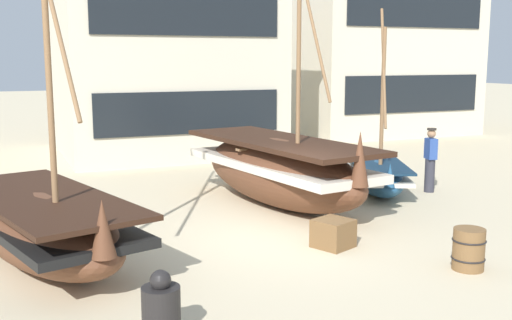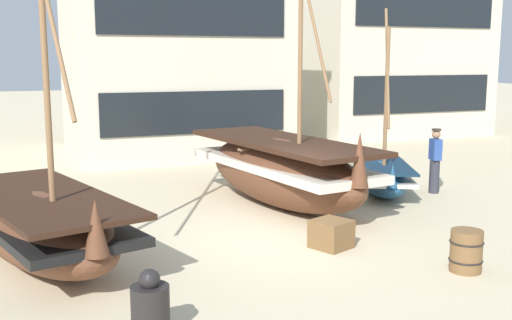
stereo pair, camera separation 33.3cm
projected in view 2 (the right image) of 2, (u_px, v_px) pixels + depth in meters
The scene contains 10 objects.
ground_plane at pixel (275, 238), 11.99m from camera, with size 120.00×120.00×0.00m, color beige.
fishing_boat_near_left at pixel (43, 224), 10.56m from camera, with size 3.12×5.27×7.11m.
fishing_boat_centre_large at pixel (282, 169), 14.58m from camera, with size 2.82×6.11×8.32m.
fishing_boat_far_right at pixel (381, 175), 15.99m from camera, with size 2.58×3.73×4.71m.
fisherman_by_hull at pixel (435, 161), 15.92m from camera, with size 0.30×0.40×1.68m.
capstan_winch at pixel (150, 312), 7.66m from camera, with size 0.69×0.69×0.91m.
wooden_barrel at pixel (466, 251), 10.09m from camera, with size 0.56×0.56×0.70m.
cargo_crate at pixel (331, 234), 11.37m from camera, with size 0.63×0.63×0.53m, color brown.
harbor_building_main at pixel (171, 63), 22.77m from camera, with size 7.65×6.88×6.59m.
harbor_building_annex at pixel (382, 52), 28.87m from camera, with size 8.38×6.79×7.46m.
Camera 2 is at (-4.60, -10.63, 3.48)m, focal length 43.16 mm.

